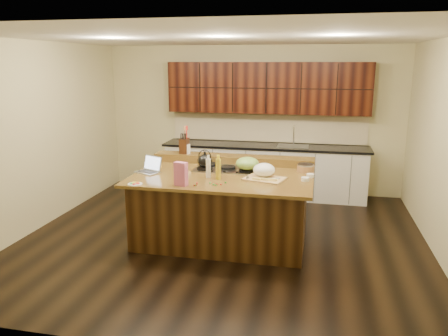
# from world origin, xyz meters

# --- Properties ---
(room) EXTENTS (5.52, 5.02, 2.72)m
(room) POSITION_xyz_m (0.00, 0.00, 1.35)
(room) COLOR black
(room) RESTS_ON ground
(island) EXTENTS (2.40, 1.60, 0.92)m
(island) POSITION_xyz_m (0.00, 0.00, 0.46)
(island) COLOR black
(island) RESTS_ON ground
(back_ledge) EXTENTS (2.40, 0.30, 0.12)m
(back_ledge) POSITION_xyz_m (0.00, 0.70, 0.98)
(back_ledge) COLOR black
(back_ledge) RESTS_ON island
(cooktop) EXTENTS (0.92, 0.52, 0.05)m
(cooktop) POSITION_xyz_m (0.00, 0.30, 0.94)
(cooktop) COLOR gray
(cooktop) RESTS_ON island
(back_counter) EXTENTS (3.70, 0.66, 2.40)m
(back_counter) POSITION_xyz_m (0.30, 2.23, 0.98)
(back_counter) COLOR silver
(back_counter) RESTS_ON ground
(kettle) EXTENTS (0.27, 0.27, 0.19)m
(kettle) POSITION_xyz_m (-0.30, 0.17, 1.06)
(kettle) COLOR black
(kettle) RESTS_ON cooktop
(green_bowl) EXTENTS (0.41, 0.41, 0.17)m
(green_bowl) POSITION_xyz_m (0.30, 0.17, 1.05)
(green_bowl) COLOR olive
(green_bowl) RESTS_ON cooktop
(laptop) EXTENTS (0.39, 0.36, 0.22)m
(laptop) POSITION_xyz_m (-1.02, -0.08, 0.98)
(laptop) COLOR #B7B7BC
(laptop) RESTS_ON island
(oil_bottle) EXTENTS (0.08, 0.08, 0.27)m
(oil_bottle) POSITION_xyz_m (-0.01, -0.25, 1.06)
(oil_bottle) COLOR gold
(oil_bottle) RESTS_ON island
(vinegar_bottle) EXTENTS (0.07, 0.07, 0.25)m
(vinegar_bottle) POSITION_xyz_m (-0.16, -0.19, 1.04)
(vinegar_bottle) COLOR silver
(vinegar_bottle) RESTS_ON island
(wooden_tray) EXTENTS (0.57, 0.48, 0.20)m
(wooden_tray) POSITION_xyz_m (0.56, -0.09, 1.01)
(wooden_tray) COLOR tan
(wooden_tray) RESTS_ON island
(ramekin_a) EXTENTS (0.13, 0.13, 0.04)m
(ramekin_a) POSITION_xyz_m (1.15, 0.11, 0.94)
(ramekin_a) COLOR white
(ramekin_a) RESTS_ON island
(ramekin_b) EXTENTS (0.11, 0.11, 0.04)m
(ramekin_b) POSITION_xyz_m (1.09, -0.09, 0.94)
(ramekin_b) COLOR white
(ramekin_b) RESTS_ON island
(ramekin_c) EXTENTS (0.13, 0.13, 0.04)m
(ramekin_c) POSITION_xyz_m (1.15, 0.40, 0.94)
(ramekin_c) COLOR white
(ramekin_c) RESTS_ON island
(strainer_bowl) EXTENTS (0.31, 0.31, 0.09)m
(strainer_bowl) POSITION_xyz_m (1.08, 0.39, 0.97)
(strainer_bowl) COLOR #996B3F
(strainer_bowl) RESTS_ON island
(kitchen_timer) EXTENTS (0.09, 0.09, 0.07)m
(kitchen_timer) POSITION_xyz_m (0.36, -0.20, 0.96)
(kitchen_timer) COLOR silver
(kitchen_timer) RESTS_ON island
(pink_bag) EXTENTS (0.17, 0.12, 0.29)m
(pink_bag) POSITION_xyz_m (-0.39, -0.63, 1.07)
(pink_bag) COLOR #C15B83
(pink_bag) RESTS_ON island
(candy_plate) EXTENTS (0.23, 0.23, 0.01)m
(candy_plate) POSITION_xyz_m (-0.96, -0.71, 0.93)
(candy_plate) COLOR white
(candy_plate) RESTS_ON island
(package_box) EXTENTS (0.11, 0.09, 0.14)m
(package_box) POSITION_xyz_m (-1.00, 0.15, 0.99)
(package_box) COLOR #EBC253
(package_box) RESTS_ON island
(utensil_crock) EXTENTS (0.13, 0.13, 0.14)m
(utensil_crock) POSITION_xyz_m (-0.73, 0.70, 1.11)
(utensil_crock) COLOR white
(utensil_crock) RESTS_ON back_ledge
(knife_block) EXTENTS (0.11, 0.19, 0.23)m
(knife_block) POSITION_xyz_m (-0.76, 0.70, 1.15)
(knife_block) COLOR black
(knife_block) RESTS_ON back_ledge
(gumdrop_0) EXTENTS (0.02, 0.02, 0.02)m
(gumdrop_0) POSITION_xyz_m (-0.21, -0.60, 0.93)
(gumdrop_0) COLOR red
(gumdrop_0) RESTS_ON island
(gumdrop_1) EXTENTS (0.02, 0.02, 0.02)m
(gumdrop_1) POSITION_xyz_m (-0.22, -0.62, 0.93)
(gumdrop_1) COLOR #198C26
(gumdrop_1) RESTS_ON island
(gumdrop_2) EXTENTS (0.02, 0.02, 0.02)m
(gumdrop_2) POSITION_xyz_m (-0.23, -0.62, 0.93)
(gumdrop_2) COLOR red
(gumdrop_2) RESTS_ON island
(gumdrop_3) EXTENTS (0.02, 0.02, 0.02)m
(gumdrop_3) POSITION_xyz_m (-0.01, -0.53, 0.93)
(gumdrop_3) COLOR #198C26
(gumdrop_3) RESTS_ON island
(gumdrop_4) EXTENTS (0.02, 0.02, 0.02)m
(gumdrop_4) POSITION_xyz_m (0.08, -0.51, 0.93)
(gumdrop_4) COLOR red
(gumdrop_4) RESTS_ON island
(gumdrop_5) EXTENTS (0.02, 0.02, 0.02)m
(gumdrop_5) POSITION_xyz_m (-0.06, -0.47, 0.93)
(gumdrop_5) COLOR #198C26
(gumdrop_5) RESTS_ON island
(gumdrop_6) EXTENTS (0.02, 0.02, 0.02)m
(gumdrop_6) POSITION_xyz_m (0.03, -0.51, 0.93)
(gumdrop_6) COLOR red
(gumdrop_6) RESTS_ON island
(gumdrop_7) EXTENTS (0.02, 0.02, 0.02)m
(gumdrop_7) POSITION_xyz_m (0.12, -0.42, 0.93)
(gumdrop_7) COLOR #198C26
(gumdrop_7) RESTS_ON island
(gumdrop_8) EXTENTS (0.02, 0.02, 0.02)m
(gumdrop_8) POSITION_xyz_m (-0.22, -0.51, 0.93)
(gumdrop_8) COLOR red
(gumdrop_8) RESTS_ON island
(gumdrop_9) EXTENTS (0.02, 0.02, 0.02)m
(gumdrop_9) POSITION_xyz_m (0.03, -0.56, 0.93)
(gumdrop_9) COLOR #198C26
(gumdrop_9) RESTS_ON island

